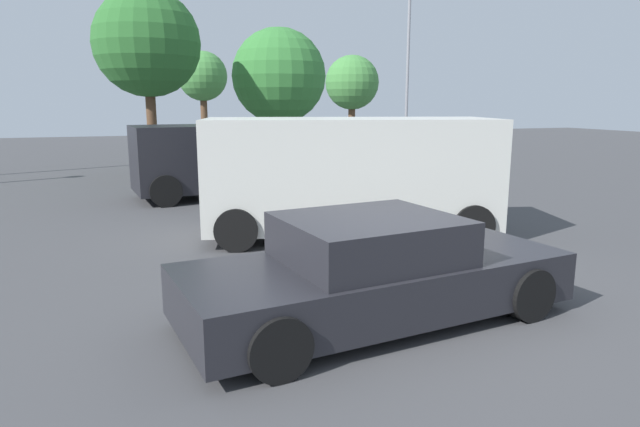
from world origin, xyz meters
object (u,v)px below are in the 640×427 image
(van_white, at_px, (350,173))
(suv_dark, at_px, (226,157))
(light_post_far, at_px, (408,47))
(sedan_foreground, at_px, (374,272))
(pedestrian, at_px, (359,160))
(dog, at_px, (506,253))

(van_white, xyz_separation_m, suv_dark, (-1.47, 5.37, -0.15))
(light_post_far, bearing_deg, sedan_foreground, -118.81)
(pedestrian, relative_size, light_post_far, 0.21)
(dog, bearing_deg, sedan_foreground, -106.03)
(sedan_foreground, relative_size, suv_dark, 0.96)
(sedan_foreground, bearing_deg, dog, 14.26)
(dog, distance_m, van_white, 3.36)
(sedan_foreground, xyz_separation_m, suv_dark, (-0.14, 9.38, 0.49))
(pedestrian, bearing_deg, van_white, -50.57)
(dog, height_order, van_white, van_white)
(suv_dark, distance_m, light_post_far, 13.94)
(van_white, bearing_deg, sedan_foreground, -93.74)
(dog, bearing_deg, pedestrian, 136.59)
(sedan_foreground, relative_size, light_post_far, 0.63)
(dog, distance_m, light_post_far, 19.10)
(van_white, height_order, light_post_far, light_post_far)
(dog, xyz_separation_m, pedestrian, (0.70, 7.38, 0.68))
(sedan_foreground, xyz_separation_m, van_white, (1.32, 4.00, 0.64))
(sedan_foreground, distance_m, light_post_far, 21.16)
(sedan_foreground, xyz_separation_m, pedestrian, (3.43, 8.48, 0.37))
(van_white, distance_m, suv_dark, 5.57)
(dog, bearing_deg, suv_dark, 161.17)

